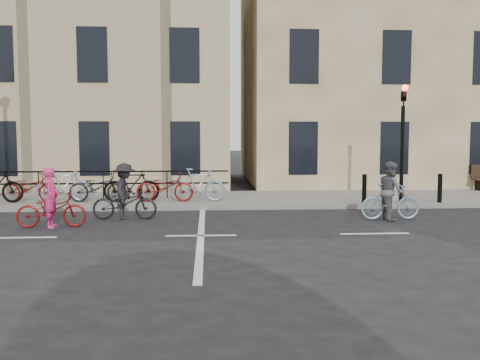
{
  "coord_description": "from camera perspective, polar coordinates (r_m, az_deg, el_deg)",
  "views": [
    {
      "loc": [
        0.17,
        -11.94,
        2.31
      ],
      "look_at": [
        1.0,
        1.84,
        1.1
      ],
      "focal_mm": 40.0,
      "sensor_mm": 36.0,
      "label": 1
    }
  ],
  "objects": [
    {
      "name": "ground",
      "position": [
        12.16,
        -4.2,
        -5.95
      ],
      "size": [
        120.0,
        120.0,
        0.0
      ],
      "primitive_type": "plane",
      "color": "black",
      "rests_on": "ground"
    },
    {
      "name": "sidewalk",
      "position": [
        18.55,
        -16.41,
        -2.12
      ],
      "size": [
        46.0,
        4.0,
        0.15
      ],
      "primitive_type": "cube",
      "color": "slate",
      "rests_on": "ground"
    },
    {
      "name": "building_east",
      "position": [
        26.73,
        16.33,
        13.07
      ],
      "size": [
        14.0,
        10.0,
        12.0
      ],
      "primitive_type": "cube",
      "color": "#9E8C5F",
      "rests_on": "sidewalk"
    },
    {
      "name": "building_west",
      "position": [
        26.72,
        -23.92,
        10.68
      ],
      "size": [
        20.0,
        10.0,
        10.0
      ],
      "primitive_type": "cube",
      "color": "#C6B386",
      "rests_on": "sidewalk"
    },
    {
      "name": "traffic_light",
      "position": [
        17.36,
        16.97,
        5.26
      ],
      "size": [
        0.18,
        0.3,
        3.9
      ],
      "color": "black",
      "rests_on": "sidewalk"
    },
    {
      "name": "bollard_east",
      "position": [
        16.98,
        13.12,
        -0.9
      ],
      "size": [
        0.14,
        0.14,
        0.9
      ],
      "primitive_type": "cylinder",
      "color": "black",
      "rests_on": "sidewalk"
    },
    {
      "name": "bollard_west",
      "position": [
        17.81,
        20.54,
        -0.82
      ],
      "size": [
        0.14,
        0.14,
        0.9
      ],
      "primitive_type": "cylinder",
      "color": "black",
      "rests_on": "sidewalk"
    },
    {
      "name": "parked_bikes",
      "position": [
        17.53,
        -16.73,
        -0.65
      ],
      "size": [
        9.35,
        1.23,
        1.05
      ],
      "color": "black",
      "rests_on": "sidewalk"
    },
    {
      "name": "cyclist_pink",
      "position": [
        13.91,
        -19.49,
        -2.69
      ],
      "size": [
        1.71,
        0.72,
        1.49
      ],
      "rotation": [
        0.0,
        0.0,
        1.66
      ],
      "color": "maroon",
      "rests_on": "ground"
    },
    {
      "name": "cyclist_grey",
      "position": [
        14.79,
        15.77,
        -1.69
      ],
      "size": [
        1.64,
        0.79,
        1.57
      ],
      "rotation": [
        0.0,
        0.0,
        1.61
      ],
      "color": "#7E97A5",
      "rests_on": "ground"
    },
    {
      "name": "cyclist_dark",
      "position": [
        14.65,
        -12.21,
        -1.82
      ],
      "size": [
        1.71,
        0.99,
        1.52
      ],
      "rotation": [
        0.0,
        0.0,
        1.56
      ],
      "color": "black",
      "rests_on": "ground"
    }
  ]
}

